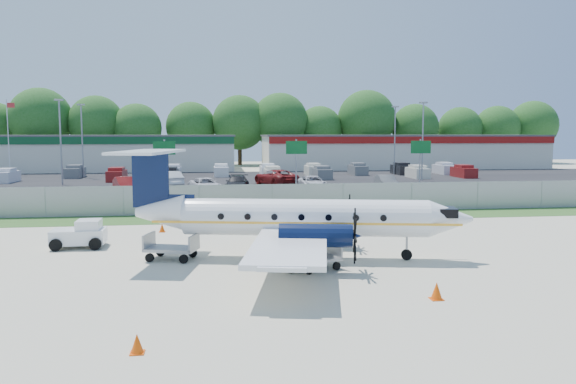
{
  "coord_description": "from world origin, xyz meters",
  "views": [
    {
      "loc": [
        -4.08,
        -24.28,
        5.51
      ],
      "look_at": [
        0.0,
        6.0,
        2.3
      ],
      "focal_mm": 35.0,
      "sensor_mm": 36.0,
      "label": 1
    }
  ],
  "objects": [
    {
      "name": "ground",
      "position": [
        0.0,
        0.0,
        0.0
      ],
      "size": [
        170.0,
        170.0,
        0.0
      ],
      "primitive_type": "plane",
      "color": "beige",
      "rests_on": "ground"
    },
    {
      "name": "grass_verge",
      "position": [
        0.0,
        12.0,
        0.01
      ],
      "size": [
        170.0,
        4.0,
        0.02
      ],
      "primitive_type": "cube",
      "color": "#2D561E",
      "rests_on": "ground"
    },
    {
      "name": "access_road",
      "position": [
        0.0,
        19.0,
        0.01
      ],
      "size": [
        170.0,
        8.0,
        0.02
      ],
      "primitive_type": "cube",
      "color": "black",
      "rests_on": "ground"
    },
    {
      "name": "parking_lot",
      "position": [
        0.0,
        40.0,
        0.01
      ],
      "size": [
        170.0,
        32.0,
        0.02
      ],
      "primitive_type": "cube",
      "color": "black",
      "rests_on": "ground"
    },
    {
      "name": "perimeter_fence",
      "position": [
        0.0,
        14.0,
        1.0
      ],
      "size": [
        120.0,
        0.06,
        1.99
      ],
      "color": "gray",
      "rests_on": "ground"
    },
    {
      "name": "building_west",
      "position": [
        -24.0,
        61.98,
        2.63
      ],
      "size": [
        46.4,
        12.4,
        5.24
      ],
      "color": "silver",
      "rests_on": "ground"
    },
    {
      "name": "building_east",
      "position": [
        26.0,
        61.98,
        2.63
      ],
      "size": [
        44.4,
        12.4,
        5.24
      ],
      "color": "silver",
      "rests_on": "ground"
    },
    {
      "name": "sign_left",
      "position": [
        -8.0,
        22.91,
        3.61
      ],
      "size": [
        1.8,
        0.26,
        5.0
      ],
      "color": "gray",
      "rests_on": "ground"
    },
    {
      "name": "sign_mid",
      "position": [
        3.0,
        22.91,
        3.61
      ],
      "size": [
        1.8,
        0.26,
        5.0
      ],
      "color": "gray",
      "rests_on": "ground"
    },
    {
      "name": "sign_right",
      "position": [
        14.0,
        22.91,
        3.61
      ],
      "size": [
        1.8,
        0.26,
        5.0
      ],
      "color": "gray",
      "rests_on": "ground"
    },
    {
      "name": "flagpole_east",
      "position": [
        -30.92,
        55.0,
        5.64
      ],
      "size": [
        1.06,
        0.12,
        10.0
      ],
      "color": "white",
      "rests_on": "ground"
    },
    {
      "name": "light_pole_nw",
      "position": [
        -20.0,
        38.0,
        5.23
      ],
      "size": [
        0.9,
        0.35,
        9.09
      ],
      "color": "gray",
      "rests_on": "ground"
    },
    {
      "name": "light_pole_ne",
      "position": [
        20.0,
        38.0,
        5.23
      ],
      "size": [
        0.9,
        0.35,
        9.09
      ],
      "color": "gray",
      "rests_on": "ground"
    },
    {
      "name": "light_pole_sw",
      "position": [
        -20.0,
        48.0,
        5.23
      ],
      "size": [
        0.9,
        0.35,
        9.09
      ],
      "color": "gray",
      "rests_on": "ground"
    },
    {
      "name": "light_pole_se",
      "position": [
        20.0,
        48.0,
        5.23
      ],
      "size": [
        0.9,
        0.35,
        9.09
      ],
      "color": "gray",
      "rests_on": "ground"
    },
    {
      "name": "tree_line",
      "position": [
        0.0,
        74.0,
        0.0
      ],
      "size": [
        112.0,
        6.0,
        14.0
      ],
      "primitive_type": null,
      "color": "#1D4F17",
      "rests_on": "ground"
    },
    {
      "name": "aircraft",
      "position": [
        -0.43,
        -0.22,
        1.83
      ],
      "size": [
        15.55,
        15.24,
        4.75
      ],
      "color": "white",
      "rests_on": "ground"
    },
    {
      "name": "pushback_tug",
      "position": [
        -10.44,
        3.58,
        0.64
      ],
      "size": [
        2.51,
        1.83,
        1.33
      ],
      "color": "white",
      "rests_on": "ground"
    },
    {
      "name": "baggage_cart_near",
      "position": [
        0.0,
        -2.33,
        0.47
      ],
      "size": [
        2.22,
        1.82,
        1.01
      ],
      "color": "gray",
      "rests_on": "ground"
    },
    {
      "name": "baggage_cart_far",
      "position": [
        -5.91,
        0.25,
        0.53
      ],
      "size": [
        2.46,
        1.88,
        1.14
      ],
      "color": "gray",
      "rests_on": "ground"
    },
    {
      "name": "cone_nose",
      "position": [
        3.24,
        -6.92,
        0.28
      ],
      "size": [
        0.42,
        0.42,
        0.59
      ],
      "color": "#EB4C07",
      "rests_on": "ground"
    },
    {
      "name": "cone_port_wing",
      "position": [
        -6.03,
        -10.29,
        0.24
      ],
      "size": [
        0.36,
        0.36,
        0.51
      ],
      "color": "#EB4C07",
      "rests_on": "ground"
    },
    {
      "name": "cone_starboard_wing",
      "position": [
        -6.93,
        7.36,
        0.23
      ],
      "size": [
        0.35,
        0.35,
        0.49
      ],
      "color": "#EB4C07",
      "rests_on": "ground"
    },
    {
      "name": "road_car_west",
      "position": [
        -14.55,
        16.7,
        0.0
      ],
      "size": [
        4.46,
        2.48,
        1.39
      ],
      "primitive_type": "imported",
      "rotation": [
        0.0,
        0.0,
        1.32
      ],
      "color": "maroon",
      "rests_on": "ground"
    },
    {
      "name": "road_car_mid",
      "position": [
        4.25,
        20.85,
        0.0
      ],
      "size": [
        4.29,
        2.78,
        1.33
      ],
      "primitive_type": "imported",
      "rotation": [
        0.0,
        0.0,
        -1.2
      ],
      "color": "beige",
      "rests_on": "ground"
    },
    {
      "name": "parked_car_a",
      "position": [
        -12.32,
        29.76,
        0.0
      ],
      "size": [
        2.82,
        4.56,
        1.42
      ],
      "primitive_type": "imported",
      "rotation": [
        0.0,
        0.0,
        0.33
      ],
      "color": "maroon",
      "rests_on": "ground"
    },
    {
      "name": "parked_car_b",
      "position": [
        -4.75,
        28.31,
        0.0
      ],
      "size": [
        3.52,
        5.32,
        1.36
      ],
      "primitive_type": "imported",
      "rotation": [
        0.0,
        0.0,
        0.28
      ],
      "color": "silver",
      "rests_on": "ground"
    },
    {
      "name": "parked_car_c",
      "position": [
        -1.76,
        29.6,
        0.0
      ],
      "size": [
        2.71,
        5.21,
        1.44
      ],
      "primitive_type": "imported",
      "rotation": [
        0.0,
        0.0,
        -0.14
      ],
      "color": "black",
      "rests_on": "ground"
    },
    {
      "name": "parked_car_d",
      "position": [
        5.59,
        29.56,
        0.0
      ],
      "size": [
        2.4,
        4.95,
        1.36
      ],
      "primitive_type": "imported",
      "rotation": [
        0.0,
        0.0,
        0.03
      ],
      "color": "silver",
      "rests_on": "ground"
    },
    {
      "name": "parked_car_e",
      "position": [
        12.8,
        28.82,
        0.0
      ],
      "size": [
        1.71,
        4.36,
        1.42
      ],
      "primitive_type": "imported",
      "rotation": [
        0.0,
        0.0,
        -0.05
      ],
      "color": "#595B5E",
      "rests_on": "ground"
    },
    {
      "name": "parked_car_f",
      "position": [
        -8.45,
        34.66,
        0.0
      ],
      "size": [
        3.16,
        5.14,
        1.6
      ],
      "primitive_type": "imported",
      "rotation": [
        0.0,
        0.0,
        3.47
      ],
      "color": "silver",
      "rests_on": "ground"
    },
    {
      "name": "parked_car_g",
      "position": [
        2.58,
        34.89,
        0.0
      ],
      "size": [
        4.9,
        6.62,
        1.67
      ],
      "primitive_type": "imported",
      "rotation": [
        0.0,
        0.0,
        3.54
      ],
      "color": "maroon",
      "rests_on": "ground"
    },
    {
      "name": "far_parking_rows",
      "position": [
        0.0,
        45.0,
        0.0
      ],
      "size": [
        56.0,
        10.0,
        1.6
      ],
      "primitive_type": null,
      "color": "gray",
      "rests_on": "ground"
    }
  ]
}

